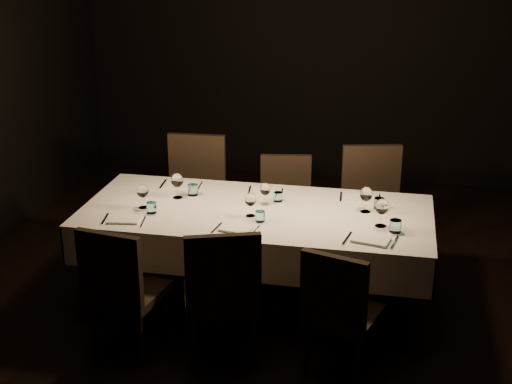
% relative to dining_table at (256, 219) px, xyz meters
% --- Properties ---
extents(room, '(5.01, 6.01, 3.01)m').
position_rel_dining_table_xyz_m(room, '(0.00, 0.00, 0.81)').
color(room, black).
rests_on(room, ground).
extents(dining_table, '(2.52, 1.12, 0.76)m').
position_rel_dining_table_xyz_m(dining_table, '(0.00, 0.00, 0.00)').
color(dining_table, black).
rests_on(dining_table, ground).
extents(chair_near_left, '(0.51, 0.51, 0.92)m').
position_rel_dining_table_xyz_m(chair_near_left, '(-0.72, -0.84, -0.18)').
color(chair_near_left, black).
rests_on(chair_near_left, ground).
extents(place_setting_near_left, '(0.34, 0.40, 0.18)m').
position_rel_dining_table_xyz_m(place_setting_near_left, '(-0.81, -0.22, 0.15)').
color(place_setting_near_left, white).
rests_on(place_setting_near_left, dining_table).
extents(chair_near_center, '(0.59, 0.59, 0.97)m').
position_rel_dining_table_xyz_m(chair_near_center, '(-0.05, -0.82, -0.15)').
color(chair_near_center, black).
rests_on(chair_near_center, ground).
extents(place_setting_near_center, '(0.32, 0.40, 0.17)m').
position_rel_dining_table_xyz_m(place_setting_near_center, '(-0.01, -0.22, 0.14)').
color(place_setting_near_center, white).
rests_on(place_setting_near_center, dining_table).
extents(chair_near_right, '(0.53, 0.53, 0.88)m').
position_rel_dining_table_xyz_m(chair_near_right, '(0.68, -0.80, -0.20)').
color(chair_near_right, black).
rests_on(chair_near_right, ground).
extents(place_setting_near_right, '(0.38, 0.42, 0.20)m').
position_rel_dining_table_xyz_m(place_setting_near_right, '(0.90, -0.22, 0.15)').
color(place_setting_near_right, white).
rests_on(place_setting_near_right, dining_table).
extents(chair_far_left, '(0.52, 0.52, 1.03)m').
position_rel_dining_table_xyz_m(chair_far_left, '(-0.70, 0.80, -0.13)').
color(chair_far_left, black).
rests_on(chair_far_left, ground).
extents(place_setting_far_left, '(0.35, 0.41, 0.19)m').
position_rel_dining_table_xyz_m(place_setting_far_left, '(-0.62, 0.22, 0.15)').
color(place_setting_far_left, white).
rests_on(place_setting_far_left, dining_table).
extents(chair_far_center, '(0.49, 0.49, 0.89)m').
position_rel_dining_table_xyz_m(chair_far_center, '(0.08, 0.84, -0.19)').
color(chair_far_center, black).
rests_on(chair_far_center, ground).
extents(place_setting_far_center, '(0.31, 0.39, 0.17)m').
position_rel_dining_table_xyz_m(place_setting_far_center, '(0.05, 0.22, 0.14)').
color(place_setting_far_center, white).
rests_on(place_setting_far_center, dining_table).
extents(chair_far_right, '(0.58, 0.58, 1.01)m').
position_rel_dining_table_xyz_m(chair_far_right, '(0.81, 0.84, -0.13)').
color(chair_far_right, black).
rests_on(chair_far_right, ground).
extents(place_setting_far_right, '(0.34, 0.41, 0.19)m').
position_rel_dining_table_xyz_m(place_setting_far_right, '(0.78, 0.22, 0.15)').
color(place_setting_far_right, white).
rests_on(place_setting_far_right, dining_table).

